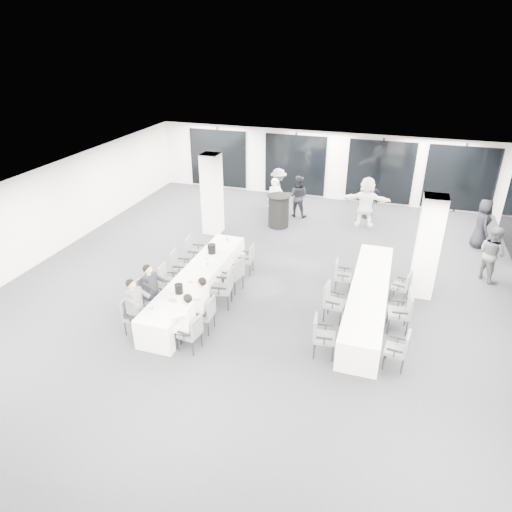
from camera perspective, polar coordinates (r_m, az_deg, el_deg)
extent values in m
cube|color=#27272C|center=(12.85, 0.78, -3.93)|extent=(14.00, 16.00, 0.02)
cube|color=silver|center=(11.67, 0.86, 8.09)|extent=(14.00, 16.00, 0.02)
cube|color=silver|center=(15.59, -24.75, 4.93)|extent=(0.02, 16.00, 2.80)
cube|color=silver|center=(19.56, 7.85, 11.19)|extent=(14.00, 0.02, 2.80)
cube|color=black|center=(19.50, 7.80, 10.99)|extent=(13.60, 0.06, 2.50)
cube|color=white|center=(15.89, -5.52, 7.69)|extent=(0.60, 0.60, 2.80)
cube|color=white|center=(12.71, 20.64, 1.05)|extent=(0.60, 0.60, 2.80)
cube|color=white|center=(12.29, -7.27, -3.61)|extent=(0.90, 5.00, 0.75)
cube|color=white|center=(11.90, 13.81, -5.32)|extent=(0.90, 5.00, 0.75)
cylinder|color=black|center=(16.58, 2.84, 5.62)|extent=(0.75, 0.75, 1.18)
cylinder|color=black|center=(16.38, 2.89, 7.53)|extent=(0.85, 0.85, 0.02)
cube|color=#4D5054|center=(11.20, -14.85, -7.36)|extent=(0.46, 0.48, 0.08)
cube|color=#4D5054|center=(11.16, -15.94, -6.09)|extent=(0.08, 0.44, 0.44)
cylinder|color=black|center=(11.54, -15.11, -7.66)|extent=(0.03, 0.03, 0.39)
cylinder|color=black|center=(11.28, -16.01, -8.69)|extent=(0.03, 0.03, 0.39)
cylinder|color=black|center=(11.38, -13.42, -7.99)|extent=(0.03, 0.03, 0.39)
cylinder|color=black|center=(11.11, -14.29, -9.04)|extent=(0.03, 0.03, 0.39)
cube|color=black|center=(11.28, -14.39, -6.05)|extent=(0.32, 0.06, 0.04)
cube|color=black|center=(10.94, -15.52, -7.32)|extent=(0.32, 0.06, 0.04)
cube|color=#4D5054|center=(11.68, -13.01, -5.22)|extent=(0.58, 0.60, 0.09)
cube|color=#4D5054|center=(11.68, -14.07, -3.68)|extent=(0.15, 0.50, 0.50)
cylinder|color=black|center=(12.08, -13.03, -5.55)|extent=(0.04, 0.04, 0.45)
cylinder|color=black|center=(11.82, -14.37, -6.52)|extent=(0.04, 0.04, 0.45)
cylinder|color=black|center=(11.84, -11.40, -6.11)|extent=(0.04, 0.04, 0.45)
cylinder|color=black|center=(11.56, -12.72, -7.11)|extent=(0.04, 0.04, 0.45)
cube|color=black|center=(11.76, -12.27, -3.85)|extent=(0.37, 0.11, 0.04)
cube|color=black|center=(11.42, -13.97, -5.05)|extent=(0.37, 0.11, 0.04)
cube|color=#4D5054|center=(12.46, -10.72, -3.20)|extent=(0.45, 0.47, 0.08)
cube|color=#4D5054|center=(12.42, -11.68, -2.05)|extent=(0.08, 0.43, 0.43)
cylinder|color=black|center=(12.79, -11.05, -3.58)|extent=(0.03, 0.03, 0.39)
cylinder|color=black|center=(12.50, -11.78, -4.41)|extent=(0.03, 0.03, 0.39)
cylinder|color=black|center=(12.64, -9.51, -3.82)|extent=(0.03, 0.03, 0.39)
cylinder|color=black|center=(12.35, -10.21, -4.66)|extent=(0.03, 0.03, 0.39)
cube|color=black|center=(12.56, -10.34, -2.06)|extent=(0.32, 0.05, 0.04)
cube|color=black|center=(12.20, -11.25, -3.08)|extent=(0.32, 0.05, 0.04)
cube|color=#4D5054|center=(13.00, -9.24, -1.52)|extent=(0.55, 0.57, 0.08)
cube|color=#4D5054|center=(12.94, -10.29, -0.36)|extent=(0.14, 0.48, 0.47)
cylinder|color=black|center=(13.35, -9.76, -2.00)|extent=(0.04, 0.04, 0.42)
cylinder|color=black|center=(13.01, -10.29, -2.85)|extent=(0.04, 0.04, 0.42)
cylinder|color=black|center=(13.24, -8.06, -2.13)|extent=(0.04, 0.04, 0.42)
cylinder|color=black|center=(12.89, -8.55, -3.00)|extent=(0.04, 0.04, 0.42)
cube|color=black|center=(13.14, -8.98, -0.32)|extent=(0.35, 0.10, 0.04)
cube|color=black|center=(12.71, -9.63, -1.36)|extent=(0.35, 0.10, 0.04)
cube|color=#4D5054|center=(13.77, -7.48, 0.29)|extent=(0.54, 0.56, 0.08)
cube|color=#4D5054|center=(13.72, -8.46, 1.41)|extent=(0.13, 0.48, 0.48)
cylinder|color=black|center=(14.12, -7.99, -0.20)|extent=(0.04, 0.04, 0.42)
cylinder|color=black|center=(13.77, -8.48, -0.97)|extent=(0.04, 0.04, 0.42)
cylinder|color=black|center=(14.00, -6.37, -0.33)|extent=(0.04, 0.04, 0.42)
cylinder|color=black|center=(13.65, -6.83, -1.10)|extent=(0.04, 0.04, 0.42)
cube|color=black|center=(13.92, -7.22, 1.40)|extent=(0.35, 0.09, 0.04)
cube|color=black|center=(13.47, -7.83, 0.48)|extent=(0.35, 0.09, 0.04)
cube|color=#4D5054|center=(10.41, -8.28, -9.59)|extent=(0.48, 0.50, 0.07)
cube|color=#4D5054|center=(10.17, -7.40, -8.76)|extent=(0.11, 0.43, 0.43)
cylinder|color=black|center=(10.34, -7.89, -11.42)|extent=(0.03, 0.03, 0.38)
cylinder|color=black|center=(10.58, -6.79, -10.33)|extent=(0.03, 0.03, 0.38)
cylinder|color=black|center=(10.51, -9.62, -10.83)|extent=(0.03, 0.03, 0.38)
cylinder|color=black|center=(10.75, -8.50, -9.78)|extent=(0.03, 0.03, 0.38)
cube|color=black|center=(10.17, -9.06, -9.55)|extent=(0.32, 0.08, 0.04)
cube|color=black|center=(10.47, -7.64, -8.23)|extent=(0.32, 0.08, 0.04)
cube|color=#4D5054|center=(10.96, -6.58, -7.33)|extent=(0.45, 0.46, 0.08)
cube|color=#4D5054|center=(10.75, -5.61, -6.39)|extent=(0.07, 0.44, 0.44)
cylinder|color=black|center=(10.89, -5.96, -9.05)|extent=(0.03, 0.03, 0.39)
cylinder|color=black|center=(11.18, -5.23, -7.97)|extent=(0.03, 0.03, 0.39)
cylinder|color=black|center=(11.02, -7.81, -8.68)|extent=(0.03, 0.03, 0.39)
cylinder|color=black|center=(11.30, -7.04, -7.63)|extent=(0.03, 0.03, 0.39)
cube|color=black|center=(10.70, -7.11, -7.29)|extent=(0.32, 0.04, 0.04)
cube|color=black|center=(11.06, -6.15, -5.99)|extent=(0.32, 0.04, 0.04)
cube|color=#4D5054|center=(11.81, -4.36, -4.14)|extent=(0.57, 0.59, 0.09)
cube|color=#4D5054|center=(11.62, -3.25, -2.99)|extent=(0.14, 0.51, 0.50)
cylinder|color=black|center=(11.73, -3.52, -5.90)|extent=(0.04, 0.04, 0.45)
cylinder|color=black|center=(12.09, -3.07, -4.80)|extent=(0.04, 0.04, 0.45)
cylinder|color=black|center=(11.82, -5.60, -5.70)|extent=(0.04, 0.04, 0.45)
cylinder|color=black|center=(12.18, -5.08, -4.62)|extent=(0.04, 0.04, 0.45)
cube|color=black|center=(11.49, -4.71, -4.03)|extent=(0.37, 0.10, 0.04)
cube|color=black|center=(11.95, -4.09, -2.71)|extent=(0.37, 0.10, 0.04)
cube|color=#4D5054|center=(12.50, -2.94, -2.42)|extent=(0.57, 0.58, 0.08)
cube|color=#4D5054|center=(12.26, -2.10, -1.57)|extent=(0.17, 0.47, 0.47)
cylinder|color=black|center=(12.38, -2.66, -4.06)|extent=(0.04, 0.04, 0.42)
cylinder|color=black|center=(12.67, -1.64, -3.26)|extent=(0.04, 0.04, 0.42)
cylinder|color=black|center=(12.58, -4.20, -3.56)|extent=(0.04, 0.04, 0.42)
cylinder|color=black|center=(12.87, -3.16, -2.79)|extent=(0.04, 0.04, 0.42)
cube|color=black|center=(12.24, -3.62, -2.21)|extent=(0.35, 0.12, 0.04)
cube|color=black|center=(12.61, -2.31, -1.26)|extent=(0.35, 0.12, 0.04)
cube|color=#4D5054|center=(13.41, -1.34, -0.47)|extent=(0.45, 0.46, 0.07)
cube|color=#4D5054|center=(13.25, -0.51, 0.38)|extent=(0.08, 0.43, 0.42)
cylinder|color=black|center=(13.32, -0.79, -1.78)|extent=(0.03, 0.03, 0.38)
cylinder|color=black|center=(13.63, -0.37, -1.07)|extent=(0.03, 0.03, 0.38)
cylinder|color=black|center=(13.41, -2.30, -1.58)|extent=(0.03, 0.03, 0.38)
cylinder|color=black|center=(13.72, -1.85, -0.88)|extent=(0.03, 0.03, 0.38)
cube|color=black|center=(13.14, -1.62, -0.30)|extent=(0.31, 0.05, 0.04)
cube|color=black|center=(13.54, -1.08, 0.55)|extent=(0.31, 0.05, 0.04)
cube|color=#4D5054|center=(10.23, 8.56, -10.07)|extent=(0.52, 0.53, 0.08)
cube|color=#4D5054|center=(10.08, 7.40, -8.71)|extent=(0.11, 0.47, 0.46)
cylinder|color=black|center=(10.55, 7.43, -10.40)|extent=(0.04, 0.04, 0.41)
cylinder|color=black|center=(10.23, 7.25, -11.74)|extent=(0.04, 0.04, 0.41)
cylinder|color=black|center=(10.54, 9.65, -10.60)|extent=(0.04, 0.04, 0.41)
cylinder|color=black|center=(10.22, 9.55, -11.94)|extent=(0.04, 0.04, 0.41)
cube|color=black|center=(10.34, 8.71, -8.49)|extent=(0.34, 0.08, 0.04)
cube|color=black|center=(9.93, 8.54, -10.13)|extent=(0.34, 0.08, 0.04)
cube|color=#4D5054|center=(11.40, 9.83, -5.91)|extent=(0.52, 0.54, 0.08)
cube|color=#4D5054|center=(11.30, 8.83, -4.50)|extent=(0.11, 0.48, 0.47)
cylinder|color=black|center=(11.74, 9.02, -6.25)|extent=(0.04, 0.04, 0.42)
cylinder|color=black|center=(11.41, 8.47, -7.28)|extent=(0.04, 0.04, 0.42)
cylinder|color=black|center=(11.67, 10.97, -6.65)|extent=(0.04, 0.04, 0.42)
cylinder|color=black|center=(11.34, 10.47, -7.70)|extent=(0.04, 0.04, 0.42)
cube|color=black|center=(11.53, 10.22, -4.55)|extent=(0.35, 0.08, 0.04)
cube|color=black|center=(11.10, 9.56, -5.81)|extent=(0.35, 0.08, 0.04)
cube|color=#4D5054|center=(12.71, 10.87, -2.59)|extent=(0.46, 0.47, 0.07)
cube|color=#4D5054|center=(12.60, 10.03, -1.48)|extent=(0.08, 0.43, 0.43)
cylinder|color=black|center=(12.99, 10.03, -2.98)|extent=(0.03, 0.03, 0.38)
cylinder|color=black|center=(12.66, 9.87, -3.79)|extent=(0.03, 0.03, 0.38)
cylinder|color=black|center=(12.98, 11.67, -3.17)|extent=(0.03, 0.03, 0.38)
cylinder|color=black|center=(12.65, 11.55, -3.99)|extent=(0.03, 0.03, 0.38)
cube|color=black|center=(12.84, 11.01, -1.47)|extent=(0.32, 0.06, 0.04)
cube|color=black|center=(12.43, 10.84, -2.46)|extent=(0.32, 0.06, 0.04)
cube|color=#4D5054|center=(10.26, 17.04, -11.19)|extent=(0.48, 0.50, 0.08)
cube|color=#4D5054|center=(10.10, 18.40, -10.27)|extent=(0.11, 0.44, 0.44)
cylinder|color=black|center=(10.24, 17.76, -13.04)|extent=(0.03, 0.03, 0.39)
cylinder|color=black|center=(10.54, 18.06, -11.81)|extent=(0.03, 0.03, 0.39)
cylinder|color=black|center=(10.26, 15.63, -12.62)|extent=(0.03, 0.03, 0.39)
cylinder|color=black|center=(10.56, 16.01, -11.40)|extent=(0.03, 0.03, 0.39)
cube|color=black|center=(9.97, 16.94, -11.24)|extent=(0.32, 0.07, 0.04)
cube|color=black|center=(10.36, 17.36, -9.74)|extent=(0.32, 0.07, 0.04)
cube|color=#4D5054|center=(11.39, 17.37, -6.83)|extent=(0.53, 0.55, 0.08)
cube|color=#4D5054|center=(11.28, 18.72, -5.72)|extent=(0.11, 0.48, 0.48)
cylinder|color=black|center=(11.39, 18.31, -8.56)|extent=(0.04, 0.04, 0.43)
cylinder|color=black|center=(11.73, 18.15, -7.40)|extent=(0.04, 0.04, 0.43)
cylinder|color=black|center=(11.33, 16.20, -8.40)|extent=(0.04, 0.04, 0.43)
cylinder|color=black|center=(11.68, 16.11, -7.24)|extent=(0.04, 0.04, 0.43)
cube|color=black|center=(11.08, 17.58, -6.79)|extent=(0.36, 0.08, 0.04)
cube|color=black|center=(11.52, 17.41, -5.38)|extent=(0.36, 0.08, 0.04)
cube|color=#4D5054|center=(12.63, 17.57, -3.71)|extent=(0.51, 0.52, 0.07)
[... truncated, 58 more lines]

